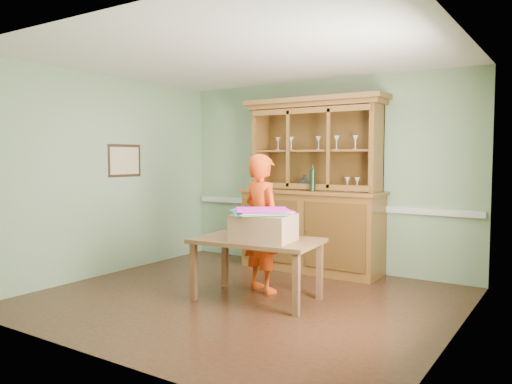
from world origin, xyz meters
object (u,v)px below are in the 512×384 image
Objects in this scene: china_hutch at (312,211)px; cardboard_box at (264,228)px; dining_table at (257,246)px; person at (262,223)px.

cardboard_box is (0.31, -1.76, -0.01)m from china_hutch.
china_hutch reaches higher than cardboard_box.
person is at bearing 107.34° from dining_table.
person reaches higher than cardboard_box.
person is at bearing -89.62° from china_hutch.
china_hutch is at bearing -69.10° from person.
china_hutch reaches higher than person.
person is at bearing 124.26° from cardboard_box.
china_hutch is 1.66× the size of dining_table.
china_hutch is 1.32m from person.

